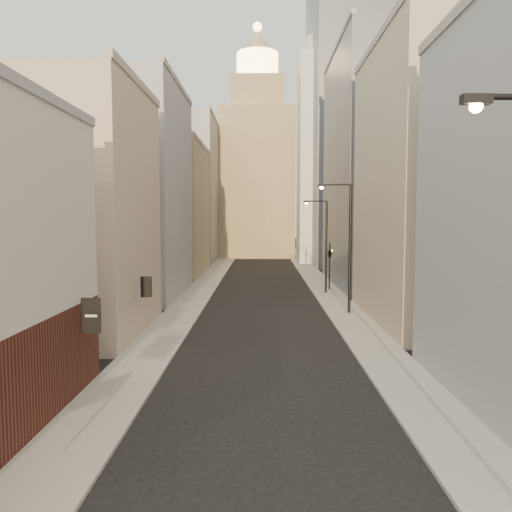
{
  "coord_description": "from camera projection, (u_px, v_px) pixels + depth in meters",
  "views": [
    {
      "loc": [
        -0.16,
        -6.51,
        7.73
      ],
      "look_at": [
        -0.5,
        23.74,
        5.35
      ],
      "focal_mm": 35.0,
      "sensor_mm": 36.0,
      "label": 1
    }
  ],
  "objects": [
    {
      "name": "right_bldg_beige",
      "position": [
        429.0,
        185.0,
        36.08
      ],
      "size": [
        8.0,
        16.0,
        20.0
      ],
      "primitive_type": "cube",
      "color": "#B7A28D",
      "rests_on": "ground"
    },
    {
      "name": "streetlamp_mid",
      "position": [
        347.0,
        240.0,
        39.15
      ],
      "size": [
        2.66,
        0.87,
        10.32
      ],
      "rotation": [
        0.0,
        0.0,
        -0.25
      ],
      "color": "black",
      "rests_on": "ground"
    },
    {
      "name": "sidewalk_left",
      "position": [
        211.0,
        278.0,
        61.98
      ],
      "size": [
        3.0,
        140.0,
        0.15
      ],
      "primitive_type": "cube",
      "color": "#9D998F",
      "rests_on": "ground"
    },
    {
      "name": "left_bldg_grey",
      "position": [
        140.0,
        193.0,
        48.31
      ],
      "size": [
        8.0,
        16.0,
        20.0
      ],
      "primitive_type": "cube",
      "color": "#9A9B9F",
      "rests_on": "ground"
    },
    {
      "name": "right_bldg_wingrid",
      "position": [
        370.0,
        170.0,
        55.78
      ],
      "size": [
        8.0,
        20.0,
        26.0
      ],
      "primitive_type": "cube",
      "color": "gray",
      "rests_on": "ground"
    },
    {
      "name": "left_bldg_wingrid",
      "position": [
        193.0,
        192.0,
        86.03
      ],
      "size": [
        8.0,
        20.0,
        24.0
      ],
      "primitive_type": "cube",
      "color": "gray",
      "rests_on": "ground"
    },
    {
      "name": "streetlamp_far",
      "position": [
        324.0,
        241.0,
        49.52
      ],
      "size": [
        2.44,
        0.58,
        9.33
      ],
      "rotation": [
        0.0,
        0.0,
        0.15
      ],
      "color": "black",
      "rests_on": "ground"
    },
    {
      "name": "traffic_light_right",
      "position": [
        330.0,
        254.0,
        52.09
      ],
      "size": [
        0.64,
        0.63,
        5.0
      ],
      "rotation": [
        0.0,
        0.0,
        3.15
      ],
      "color": "black",
      "rests_on": "ground"
    },
    {
      "name": "highrise",
      "position": [
        371.0,
        108.0,
        82.63
      ],
      "size": [
        21.0,
        23.0,
        51.2
      ],
      "color": "gray",
      "rests_on": "ground"
    },
    {
      "name": "clock_tower",
      "position": [
        257.0,
        166.0,
        97.43
      ],
      "size": [
        14.0,
        14.0,
        44.9
      ],
      "color": "tan",
      "rests_on": "ground"
    },
    {
      "name": "left_bldg_tan",
      "position": [
        173.0,
        211.0,
        66.37
      ],
      "size": [
        8.0,
        18.0,
        17.0
      ],
      "primitive_type": "cube",
      "color": "tan",
      "rests_on": "ground"
    },
    {
      "name": "white_tower",
      "position": [
        322.0,
        152.0,
        83.27
      ],
      "size": [
        8.0,
        8.0,
        41.5
      ],
      "color": "silver",
      "rests_on": "ground"
    },
    {
      "name": "left_bldg_beige",
      "position": [
        80.0,
        213.0,
        32.51
      ],
      "size": [
        8.0,
        12.0,
        16.0
      ],
      "primitive_type": "cube",
      "color": "#B7A28D",
      "rests_on": "ground"
    },
    {
      "name": "sidewalk_right",
      "position": [
        315.0,
        279.0,
        61.84
      ],
      "size": [
        3.0,
        140.0,
        0.15
      ],
      "primitive_type": "cube",
      "color": "#9D998F",
      "rests_on": "ground"
    }
  ]
}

